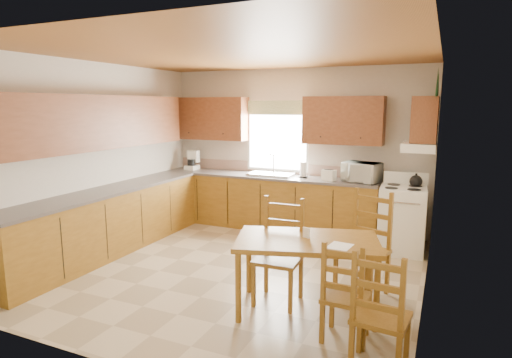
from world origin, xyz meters
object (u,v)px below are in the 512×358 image
at_px(chair_near_left, 346,291).
at_px(stove, 402,220).
at_px(dining_table, 307,275).
at_px(chair_near_right, 382,310).
at_px(chair_far_right, 363,245).
at_px(microwave, 362,172).
at_px(chair_far_left, 278,253).

bearing_deg(chair_near_left, stove, -92.65).
height_order(dining_table, chair_near_right, chair_near_right).
relative_size(stove, chair_near_left, 1.00).
xyz_separation_m(chair_near_right, chair_far_right, (-0.39, 1.32, 0.08)).
distance_m(stove, microwave, 0.96).
bearing_deg(dining_table, stove, 56.36).
distance_m(chair_near_left, chair_near_right, 0.47).
distance_m(chair_near_right, chair_far_right, 1.38).
xyz_separation_m(chair_near_left, chair_far_right, (-0.04, 1.01, 0.11)).
distance_m(stove, chair_far_left, 2.47).
bearing_deg(chair_far_right, stove, 99.85).
xyz_separation_m(dining_table, chair_near_right, (0.84, -0.71, 0.12)).
distance_m(chair_near_right, chair_far_left, 1.39).
bearing_deg(microwave, stove, -13.86).
bearing_deg(chair_far_left, dining_table, -9.43).
bearing_deg(chair_near_right, chair_near_left, -36.20).
bearing_deg(dining_table, chair_near_left, -55.79).
height_order(microwave, chair_near_left, microwave).
xyz_separation_m(stove, chair_far_right, (-0.26, -1.68, 0.11)).
bearing_deg(microwave, chair_near_right, -62.86).
relative_size(dining_table, chair_near_right, 1.42).
distance_m(stove, chair_far_right, 1.70).
height_order(dining_table, chair_far_left, chair_far_left).
xyz_separation_m(stove, microwave, (-0.66, 0.35, 0.61)).
bearing_deg(chair_far_right, chair_near_left, -69.32).
bearing_deg(dining_table, chair_far_right, 36.91).
bearing_deg(microwave, dining_table, -77.19).
bearing_deg(chair_near_left, chair_far_right, -85.84).
bearing_deg(chair_far_left, chair_near_right, -35.11).
bearing_deg(chair_near_left, microwave, -79.79).
distance_m(dining_table, chair_near_left, 0.64).
distance_m(microwave, chair_near_left, 3.12).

